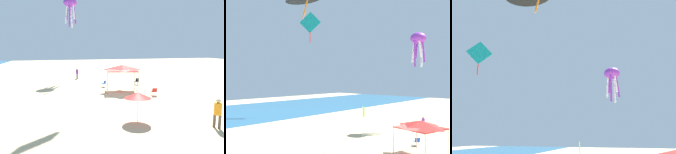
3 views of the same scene
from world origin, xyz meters
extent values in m
cube|color=#66D82D|center=(3.47, 6.64, 2.72)|extent=(0.30, 0.02, 1.10)
ellipsoid|color=purple|center=(11.57, 4.06, 11.44)|extent=(1.96, 1.96, 1.43)
cylinder|color=purple|center=(12.02, 4.50, 10.00)|extent=(0.38, 0.38, 2.10)
cylinder|color=white|center=(11.40, 4.67, 9.71)|extent=(0.30, 0.49, 2.67)
cylinder|color=purple|center=(10.95, 4.22, 9.42)|extent=(0.54, 0.31, 3.24)
cylinder|color=white|center=(11.12, 3.61, 10.00)|extent=(0.38, 0.38, 2.10)
cylinder|color=purple|center=(11.73, 3.44, 9.71)|extent=(0.30, 0.49, 2.67)
cylinder|color=white|center=(12.18, 3.89, 9.42)|extent=(0.54, 0.31, 3.24)
cube|color=teal|center=(11.14, 23.72, 16.10)|extent=(2.18, 3.23, 3.82)
cylinder|color=red|center=(11.14, 23.72, 13.90)|extent=(0.14, 0.14, 2.71)
camera|label=1|loc=(-20.85, 6.00, 4.89)|focal=33.28mm
camera|label=2|loc=(-19.36, -9.88, 6.56)|focal=41.33mm
camera|label=3|loc=(-16.61, 2.34, 3.84)|focal=36.28mm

